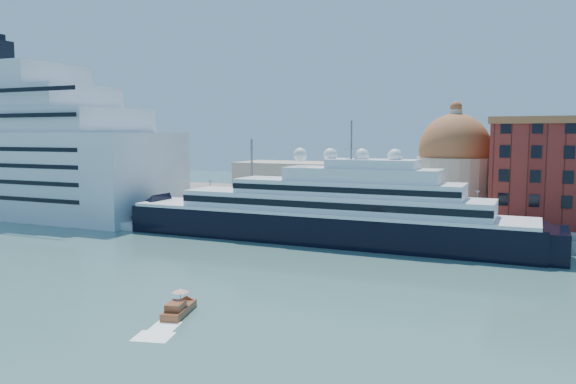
% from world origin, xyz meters
% --- Properties ---
extents(ground, '(400.00, 400.00, 0.00)m').
position_xyz_m(ground, '(0.00, 0.00, 0.00)').
color(ground, '#396262').
rests_on(ground, ground).
extents(quay, '(180.00, 10.00, 2.50)m').
position_xyz_m(quay, '(0.00, 34.00, 1.25)').
color(quay, gray).
rests_on(quay, ground).
extents(land, '(260.00, 72.00, 2.00)m').
position_xyz_m(land, '(0.00, 75.00, 1.00)').
color(land, slate).
rests_on(land, ground).
extents(quay_fence, '(180.00, 0.10, 1.20)m').
position_xyz_m(quay_fence, '(0.00, 29.50, 3.10)').
color(quay_fence, slate).
rests_on(quay_fence, quay).
extents(superyacht, '(94.66, 13.12, 28.29)m').
position_xyz_m(superyacht, '(-1.96, 23.00, 4.88)').
color(superyacht, black).
rests_on(superyacht, ground).
extents(service_barge, '(14.43, 7.57, 3.09)m').
position_xyz_m(service_barge, '(-42.33, 19.85, 0.89)').
color(service_barge, white).
rests_on(service_barge, ground).
extents(water_taxi, '(3.78, 6.98, 3.15)m').
position_xyz_m(water_taxi, '(1.50, -27.25, 0.76)').
color(water_taxi, brown).
rests_on(water_taxi, ground).
extents(church, '(66.00, 18.00, 25.50)m').
position_xyz_m(church, '(6.39, 57.72, 10.91)').
color(church, beige).
rests_on(church, land).
extents(lamp_posts, '(120.80, 2.40, 18.00)m').
position_xyz_m(lamp_posts, '(-12.67, 32.27, 9.84)').
color(lamp_posts, slate).
rests_on(lamp_posts, quay).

